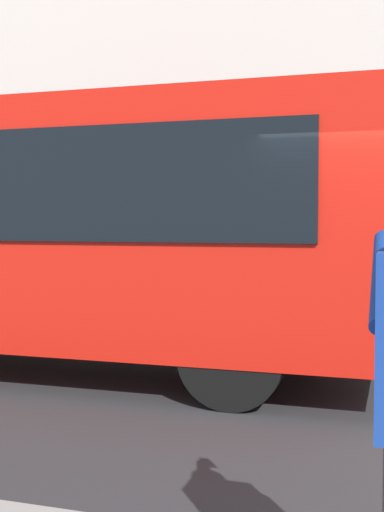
% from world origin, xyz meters
% --- Properties ---
extents(red_bus, '(9.05, 2.54, 3.08)m').
position_xyz_m(red_bus, '(4.55, -0.29, 1.68)').
color(red_bus, red).
rests_on(red_bus, ground_plane).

